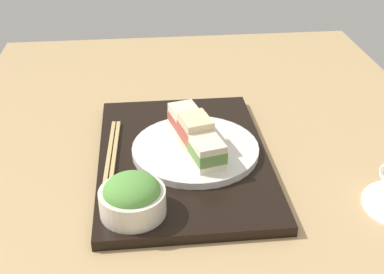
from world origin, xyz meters
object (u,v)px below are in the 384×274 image
at_px(sandwich_far, 207,152).
at_px(salad_bowl, 132,197).
at_px(sandwich_near, 185,120).
at_px(sandwich_plate, 195,149).
at_px(sandwich_middle, 195,132).
at_px(chopsticks_pair, 112,151).

bearing_deg(sandwich_far, salad_bowl, -50.85).
height_order(sandwich_near, salad_bowl, salad_bowl).
relative_size(sandwich_plate, sandwich_near, 3.08).
distance_m(sandwich_far, salad_bowl, 0.17).
height_order(sandwich_middle, salad_bowl, sandwich_middle).
height_order(sandwich_far, chopsticks_pair, sandwich_far).
bearing_deg(sandwich_near, chopsticks_pair, -72.29).
distance_m(sandwich_near, salad_bowl, 0.24).
distance_m(sandwich_middle, sandwich_far, 0.06).
relative_size(sandwich_middle, chopsticks_pair, 0.34).
xyz_separation_m(sandwich_middle, sandwich_far, (0.06, 0.01, -0.01)).
relative_size(sandwich_middle, salad_bowl, 0.70).
bearing_deg(chopsticks_pair, sandwich_middle, 85.05).
height_order(sandwich_plate, sandwich_far, sandwich_far).
distance_m(sandwich_plate, sandwich_near, 0.07).
relative_size(sandwich_middle, sandwich_far, 0.98).
relative_size(sandwich_far, chopsticks_pair, 0.34).
distance_m(sandwich_far, chopsticks_pair, 0.18).
xyz_separation_m(sandwich_middle, salad_bowl, (0.16, -0.11, -0.01)).
bearing_deg(chopsticks_pair, sandwich_far, 66.94).
bearing_deg(sandwich_far, sandwich_plate, -166.59).
xyz_separation_m(sandwich_plate, sandwich_near, (-0.06, -0.01, 0.03)).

